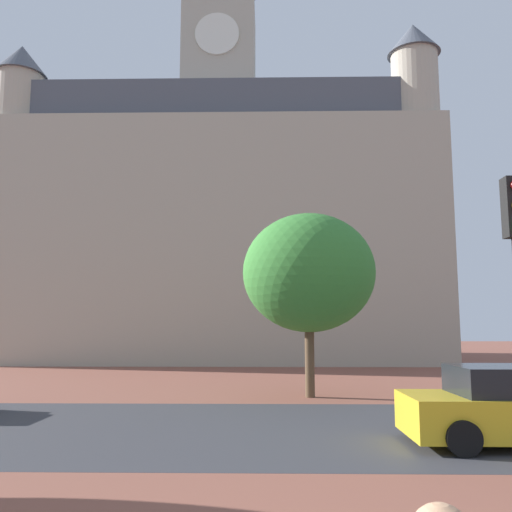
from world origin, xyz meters
name	(u,v)px	position (x,y,z in m)	size (l,w,h in m)	color
ground_plane	(238,425)	(0.00, 10.00, 0.00)	(120.00, 120.00, 0.00)	brown
street_asphalt_strip	(237,428)	(0.00, 9.64, 0.00)	(120.00, 7.32, 0.00)	#38383D
landmark_building	(223,229)	(-2.42, 34.46, 9.03)	(27.65, 15.91, 30.36)	#B2A893
tree_curb_far	(309,273)	(2.08, 14.78, 4.03)	(4.37, 4.37, 6.01)	brown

